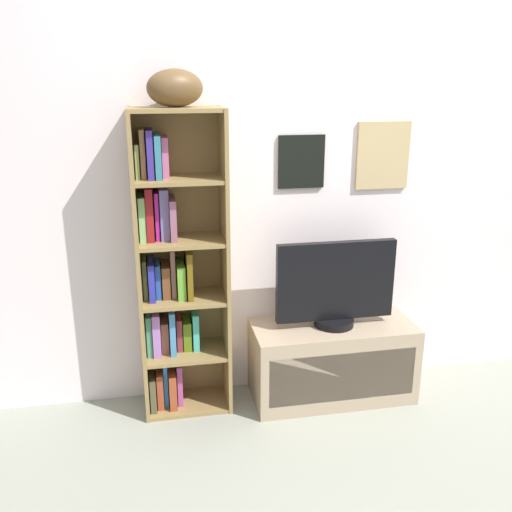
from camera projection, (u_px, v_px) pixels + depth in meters
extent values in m
cube|color=silver|center=(312.00, 168.00, 3.03)|extent=(4.80, 0.06, 2.55)
cube|color=black|center=(301.00, 162.00, 2.96)|extent=(0.25, 0.02, 0.28)
cube|color=slate|center=(302.00, 162.00, 2.96)|extent=(0.20, 0.01, 0.23)
cube|color=tan|center=(383.00, 155.00, 3.04)|extent=(0.30, 0.02, 0.36)
cube|color=slate|center=(383.00, 156.00, 3.04)|extent=(0.25, 0.01, 0.31)
cube|color=olive|center=(139.00, 271.00, 2.84)|extent=(0.02, 0.28, 1.61)
cube|color=olive|center=(225.00, 266.00, 2.92)|extent=(0.02, 0.28, 1.61)
cube|color=olive|center=(181.00, 260.00, 3.01)|extent=(0.46, 0.01, 1.61)
cube|color=olive|center=(188.00, 402.00, 3.12)|extent=(0.42, 0.27, 0.02)
cube|color=olive|center=(186.00, 352.00, 3.03)|extent=(0.42, 0.27, 0.02)
cube|color=olive|center=(184.00, 298.00, 2.93)|extent=(0.42, 0.27, 0.02)
cube|color=olive|center=(182.00, 241.00, 2.84)|extent=(0.42, 0.27, 0.02)
cube|color=olive|center=(179.00, 180.00, 2.74)|extent=(0.42, 0.27, 0.02)
cube|color=olive|center=(176.00, 109.00, 2.64)|extent=(0.42, 0.27, 0.02)
cube|color=brown|center=(153.00, 388.00, 3.07)|extent=(0.03, 0.23, 0.19)
cube|color=#9A3F25|center=(160.00, 385.00, 3.09)|extent=(0.03, 0.20, 0.21)
cube|color=#2D70BE|center=(165.00, 380.00, 3.10)|extent=(0.02, 0.19, 0.25)
cube|color=#994324|center=(172.00, 385.00, 3.09)|extent=(0.04, 0.22, 0.20)
cube|color=#A3448C|center=(179.00, 379.00, 3.11)|extent=(0.03, 0.19, 0.24)
cube|color=#408A6B|center=(149.00, 331.00, 2.99)|extent=(0.03, 0.19, 0.23)
cube|color=#9F6CC1|center=(156.00, 330.00, 2.99)|extent=(0.04, 0.20, 0.24)
cube|color=brown|center=(165.00, 334.00, 3.02)|extent=(0.04, 0.16, 0.17)
cube|color=teal|center=(172.00, 328.00, 3.00)|extent=(0.03, 0.20, 0.25)
cube|color=maroon|center=(179.00, 331.00, 3.04)|extent=(0.03, 0.15, 0.18)
cube|color=#537315|center=(187.00, 332.00, 3.05)|extent=(0.04, 0.15, 0.16)
cube|color=#42B5A4|center=(195.00, 328.00, 3.05)|extent=(0.03, 0.16, 0.21)
cube|color=#5A6935|center=(145.00, 277.00, 2.91)|extent=(0.02, 0.16, 0.21)
cube|color=#292CA5|center=(152.00, 279.00, 2.90)|extent=(0.03, 0.20, 0.20)
cube|color=#254E9E|center=(158.00, 279.00, 2.92)|extent=(0.03, 0.16, 0.18)
cube|color=brown|center=(166.00, 279.00, 2.93)|extent=(0.04, 0.17, 0.17)
cube|color=#81544D|center=(173.00, 271.00, 2.93)|extent=(0.02, 0.17, 0.26)
cube|color=#64A632|center=(181.00, 279.00, 2.93)|extent=(0.04, 0.20, 0.18)
cube|color=brown|center=(189.00, 272.00, 2.92)|extent=(0.03, 0.22, 0.25)
cube|color=#80B770|center=(142.00, 217.00, 2.80)|extent=(0.03, 0.18, 0.23)
cube|color=maroon|center=(150.00, 213.00, 2.80)|extent=(0.04, 0.18, 0.27)
cube|color=#AF1F92|center=(157.00, 215.00, 2.82)|extent=(0.02, 0.16, 0.24)
cube|color=#675E9E|center=(164.00, 213.00, 2.82)|extent=(0.04, 0.17, 0.26)
cube|color=#8D576D|center=(173.00, 218.00, 2.82)|extent=(0.03, 0.20, 0.21)
cube|color=#82964D|center=(137.00, 160.00, 2.72)|extent=(0.02, 0.17, 0.16)
cube|color=#9D7B57|center=(143.00, 153.00, 2.72)|extent=(0.02, 0.16, 0.23)
cube|color=#382888|center=(150.00, 154.00, 2.70)|extent=(0.03, 0.21, 0.23)
cube|color=teal|center=(158.00, 156.00, 2.71)|extent=(0.03, 0.21, 0.21)
cube|color=#BE5987|center=(165.00, 157.00, 2.74)|extent=(0.03, 0.16, 0.20)
ellipsoid|color=brown|center=(175.00, 88.00, 2.61)|extent=(0.31, 0.25, 0.18)
cube|color=tan|center=(332.00, 360.00, 3.16)|extent=(0.90, 0.39, 0.44)
cube|color=#7A6956|center=(343.00, 377.00, 2.98)|extent=(0.81, 0.01, 0.28)
cylinder|color=black|center=(334.00, 321.00, 3.08)|extent=(0.22, 0.22, 0.04)
cube|color=black|center=(336.00, 281.00, 3.01)|extent=(0.66, 0.04, 0.44)
cube|color=#25394D|center=(336.00, 282.00, 3.00)|extent=(0.62, 0.01, 0.40)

